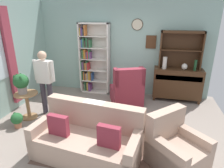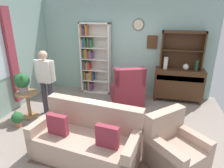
# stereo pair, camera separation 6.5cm
# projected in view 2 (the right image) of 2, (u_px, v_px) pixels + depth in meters

# --- Properties ---
(ground_plane) EXTENTS (5.40, 4.60, 0.02)m
(ground_plane) POSITION_uv_depth(u_px,v_px,m) (105.00, 128.00, 4.23)
(ground_plane) COLOR gray
(wall_back) EXTENTS (5.00, 0.09, 2.80)m
(wall_back) POSITION_uv_depth(u_px,v_px,m) (124.00, 47.00, 5.68)
(wall_back) COLOR #93B7AD
(wall_back) RESTS_ON ground_plane
(area_rug) EXTENTS (2.39, 2.07, 0.01)m
(area_rug) POSITION_uv_depth(u_px,v_px,m) (111.00, 137.00, 3.91)
(area_rug) COLOR brown
(area_rug) RESTS_ON ground_plane
(bookshelf) EXTENTS (0.90, 0.30, 2.10)m
(bookshelf) POSITION_uv_depth(u_px,v_px,m) (93.00, 60.00, 5.85)
(bookshelf) COLOR silver
(bookshelf) RESTS_ON ground_plane
(sideboard) EXTENTS (1.30, 0.45, 0.92)m
(sideboard) POSITION_uv_depth(u_px,v_px,m) (178.00, 83.00, 5.39)
(sideboard) COLOR #422816
(sideboard) RESTS_ON ground_plane
(sideboard_hutch) EXTENTS (1.10, 0.26, 1.00)m
(sideboard_hutch) POSITION_uv_depth(u_px,v_px,m) (183.00, 45.00, 5.13)
(sideboard_hutch) COLOR #422816
(sideboard_hutch) RESTS_ON sideboard
(vase_tall) EXTENTS (0.11, 0.11, 0.32)m
(vase_tall) POSITION_uv_depth(u_px,v_px,m) (166.00, 63.00, 5.21)
(vase_tall) COLOR beige
(vase_tall) RESTS_ON sideboard
(vase_round) EXTENTS (0.15, 0.15, 0.17)m
(vase_round) POSITION_uv_depth(u_px,v_px,m) (186.00, 67.00, 5.13)
(vase_round) COLOR beige
(vase_round) RESTS_ON sideboard
(bottle_wine) EXTENTS (0.07, 0.07, 0.28)m
(bottle_wine) POSITION_uv_depth(u_px,v_px,m) (197.00, 66.00, 5.03)
(bottle_wine) COLOR #194223
(bottle_wine) RESTS_ON sideboard
(couch_floral) EXTENTS (1.90, 1.08, 0.90)m
(couch_floral) POSITION_uv_depth(u_px,v_px,m) (87.00, 139.00, 3.33)
(couch_floral) COLOR tan
(couch_floral) RESTS_ON ground_plane
(armchair_floral) EXTENTS (1.08, 1.08, 0.88)m
(armchair_floral) POSITION_uv_depth(u_px,v_px,m) (175.00, 150.00, 3.11)
(armchair_floral) COLOR tan
(armchair_floral) RESTS_ON ground_plane
(wingback_chair) EXTENTS (1.03, 1.04, 1.05)m
(wingback_chair) POSITION_uv_depth(u_px,v_px,m) (128.00, 91.00, 5.21)
(wingback_chair) COLOR maroon
(wingback_chair) RESTS_ON ground_plane
(plant_stand) EXTENTS (0.52, 0.52, 0.63)m
(plant_stand) POSITION_uv_depth(u_px,v_px,m) (28.00, 102.00, 4.54)
(plant_stand) COLOR #997047
(plant_stand) RESTS_ON ground_plane
(potted_plant_large) EXTENTS (0.33, 0.33, 0.46)m
(potted_plant_large) POSITION_uv_depth(u_px,v_px,m) (22.00, 82.00, 4.35)
(potted_plant_large) COLOR gray
(potted_plant_large) RESTS_ON plant_stand
(potted_plant_small) EXTENTS (0.25, 0.25, 0.34)m
(potted_plant_small) POSITION_uv_depth(u_px,v_px,m) (17.00, 118.00, 4.20)
(potted_plant_small) COLOR #AD6B4C
(potted_plant_small) RESTS_ON ground_plane
(person_reading) EXTENTS (0.52, 0.21, 1.56)m
(person_reading) POSITION_uv_depth(u_px,v_px,m) (46.00, 78.00, 4.54)
(person_reading) COLOR #38333D
(person_reading) RESTS_ON ground_plane
(coffee_table) EXTENTS (0.80, 0.50, 0.42)m
(coffee_table) POSITION_uv_depth(u_px,v_px,m) (113.00, 113.00, 4.12)
(coffee_table) COLOR #422816
(coffee_table) RESTS_ON ground_plane
(book_stack) EXTENTS (0.20, 0.13, 0.09)m
(book_stack) POSITION_uv_depth(u_px,v_px,m) (115.00, 106.00, 4.16)
(book_stack) COLOR #3F3833
(book_stack) RESTS_ON coffee_table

